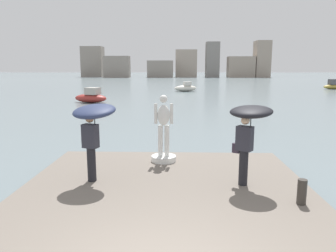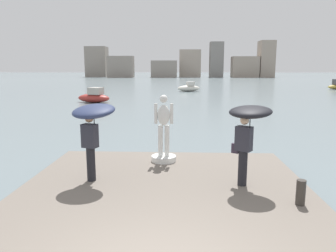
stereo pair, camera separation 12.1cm
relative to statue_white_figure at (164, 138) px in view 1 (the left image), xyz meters
name	(u,v)px [view 1 (the left image)]	position (x,y,z in m)	size (l,w,h in m)	color
ground_plane	(176,92)	(0.14, 34.11, -1.14)	(400.00, 400.00, 0.00)	slate
pier	(162,228)	(0.14, -3.91, -0.94)	(7.07, 9.98, 0.40)	#70665B
statue_white_figure	(164,138)	(0.00, 0.00, 0.00)	(0.77, 0.77, 2.07)	white
onlooker_left	(93,120)	(-1.67, -1.84, 0.83)	(1.36, 1.38, 2.03)	black
onlooker_right	(249,123)	(2.14, -2.02, 0.82)	(1.42, 1.42, 2.02)	black
mooring_bollard	(302,192)	(3.08, -3.13, -0.47)	(0.20, 0.20, 0.55)	#38332D
boat_near	(91,97)	(-7.85, 20.78, -0.61)	(3.55, 2.30, 1.43)	#9E2D28
boat_mid	(186,88)	(1.51, 36.08, -0.64)	(3.48, 2.16, 1.34)	silver
boat_far	(333,86)	(24.64, 41.69, -0.63)	(3.61, 2.06, 1.55)	#B2993D
distant_skyline	(181,64)	(1.34, 106.64, 3.57)	(66.45, 12.28, 12.48)	gray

